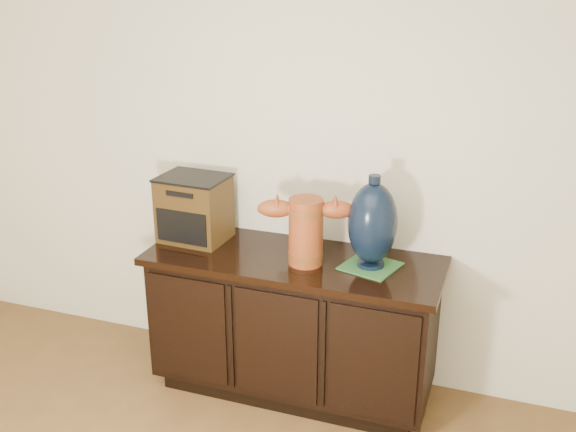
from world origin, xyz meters
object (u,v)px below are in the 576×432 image
at_px(terracotta_vessel, 306,228).
at_px(tv_radio, 194,208).
at_px(lamp_base, 372,224).
at_px(sideboard, 293,323).
at_px(spray_can, 309,236).

height_order(terracotta_vessel, tv_radio, tv_radio).
height_order(tv_radio, lamp_base, lamp_base).
distance_m(sideboard, tv_radio, 0.78).
relative_size(terracotta_vessel, spray_can, 2.88).
bearing_deg(tv_radio, lamp_base, 0.95).
relative_size(terracotta_vessel, lamp_base, 1.03).
bearing_deg(spray_can, sideboard, -111.99).
xyz_separation_m(tv_radio, spray_can, (0.61, 0.06, -0.09)).
xyz_separation_m(sideboard, lamp_base, (0.38, 0.02, 0.59)).
height_order(sideboard, spray_can, spray_can).
distance_m(terracotta_vessel, spray_can, 0.19).
bearing_deg(tv_radio, sideboard, -2.57).
height_order(sideboard, lamp_base, lamp_base).
relative_size(tv_radio, lamp_base, 0.79).
bearing_deg(terracotta_vessel, sideboard, 133.83).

